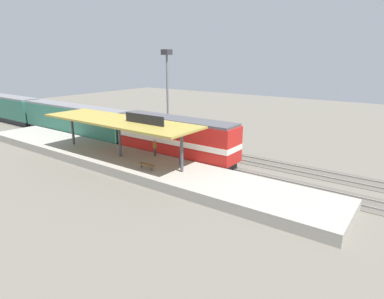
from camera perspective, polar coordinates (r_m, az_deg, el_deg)
The scene contains 12 objects.
ground_plane at distance 38.74m, azimuth -5.14°, elevation -0.11°, with size 120.00×120.00×0.00m, color #666056.
track_near at distance 37.32m, azimuth -7.15°, elevation -0.75°, with size 3.20×110.00×0.16m.
track_far at distance 40.64m, azimuth -2.73°, elevation 0.76°, with size 3.20×110.00×0.16m.
platform at distance 34.16m, azimuth -12.45°, elevation -1.86°, with size 6.00×44.00×0.90m, color #9E998E.
station_canopy at distance 33.09m, azimuth -12.76°, elevation 4.86°, with size 5.20×18.00×4.70m.
platform_bench at distance 29.47m, azimuth -8.04°, elevation -2.68°, with size 0.44×1.70×0.50m.
locomotive at distance 34.41m, azimuth -2.95°, elevation 2.04°, with size 2.93×14.43×4.44m.
passenger_carriage_front at distance 47.64m, azimuth -20.09°, elevation 4.88°, with size 2.90×20.00×4.24m.
passenger_carriage_rear at distance 65.79m, azimuth -30.43°, elevation 6.49°, with size 2.90×20.00×4.24m.
light_mast at distance 44.34m, azimuth -4.42°, elevation 12.97°, with size 1.10×1.10×11.70m.
person_waiting at distance 33.20m, azimuth -6.61°, elevation 0.43°, with size 0.34×0.34×1.71m.
person_walking at distance 30.14m, azimuth -2.01°, elevation -1.08°, with size 0.34×0.34×1.71m.
Camera 1 is at (-25.89, -24.66, 10.70)m, focal length 30.17 mm.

